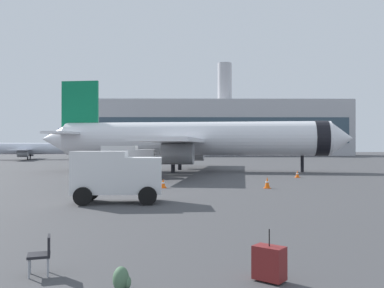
{
  "coord_description": "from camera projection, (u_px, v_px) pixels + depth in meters",
  "views": [
    {
      "loc": [
        0.01,
        -2.01,
        2.85
      ],
      "look_at": [
        0.24,
        27.31,
        3.0
      ],
      "focal_mm": 39.22,
      "sensor_mm": 36.0,
      "label": 1
    }
  ],
  "objects": [
    {
      "name": "airplane_at_gate",
      "position": [
        192.0,
        139.0,
        47.56
      ],
      "size": [
        35.75,
        32.35,
        10.5
      ],
      "color": "white",
      "rests_on": "ground"
    },
    {
      "name": "traveller_backpack",
      "position": [
        122.0,
        279.0,
        8.23
      ],
      "size": [
        0.36,
        0.4,
        0.48
      ],
      "color": "#476B4C",
      "rests_on": "ground"
    },
    {
      "name": "safety_cone_mid",
      "position": [
        267.0,
        183.0,
        28.27
      ],
      "size": [
        0.44,
        0.44,
        0.77
      ],
      "color": "#F2590C",
      "rests_on": "ground"
    },
    {
      "name": "safety_cone_far",
      "position": [
        297.0,
        174.0,
        37.94
      ],
      "size": [
        0.44,
        0.44,
        0.63
      ],
      "color": "#F2590C",
      "rests_on": "ground"
    },
    {
      "name": "safety_cone_near",
      "position": [
        163.0,
        184.0,
        28.5
      ],
      "size": [
        0.44,
        0.44,
        0.62
      ],
      "color": "#F2590C",
      "rests_on": "ground"
    },
    {
      "name": "rolling_suitcase",
      "position": [
        269.0,
        263.0,
        8.82
      ],
      "size": [
        0.75,
        0.71,
        1.1
      ],
      "color": "maroon",
      "rests_on": "ground"
    },
    {
      "name": "service_truck",
      "position": [
        128.0,
        160.0,
        38.89
      ],
      "size": [
        4.84,
        2.59,
        2.9
      ],
      "color": "white",
      "rests_on": "ground"
    },
    {
      "name": "cargo_van",
      "position": [
        116.0,
        174.0,
        21.11
      ],
      "size": [
        4.51,
        2.55,
        2.6
      ],
      "color": "white",
      "rests_on": "ground"
    },
    {
      "name": "airplane_taxiing",
      "position": [
        23.0,
        149.0,
        88.27
      ],
      "size": [
        22.52,
        20.45,
        6.64
      ],
      "color": "silver",
      "rests_on": "ground"
    },
    {
      "name": "safety_cone_outer",
      "position": [
        99.0,
        184.0,
        27.75
      ],
      "size": [
        0.44,
        0.44,
        0.65
      ],
      "color": "#F2590C",
      "rests_on": "ground"
    },
    {
      "name": "gate_chair",
      "position": [
        43.0,
        252.0,
        9.26
      ],
      "size": [
        0.6,
        0.6,
        0.86
      ],
      "color": "black",
      "rests_on": "ground"
    },
    {
      "name": "terminal_building",
      "position": [
        222.0,
        128.0,
        130.62
      ],
      "size": [
        77.08,
        16.45,
        28.76
      ],
      "color": "#B2B2B7",
      "rests_on": "ground"
    }
  ]
}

